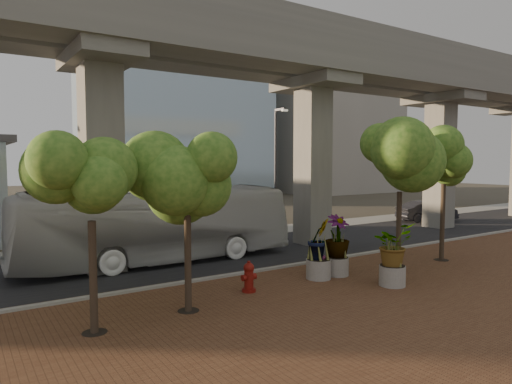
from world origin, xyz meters
TOP-DOWN VIEW (x-y plane):
  - ground at (0.00, 0.00)m, footprint 160.00×160.00m
  - brick_plaza at (0.00, -8.00)m, footprint 70.00×13.00m
  - asphalt_road at (0.00, 2.00)m, footprint 90.00×8.00m
  - curb_strip at (0.00, -2.00)m, footprint 70.00×0.25m
  - far_sidewalk at (0.00, 7.50)m, footprint 90.00×3.00m
  - transit_viaduct at (0.00, 2.00)m, footprint 72.00×5.60m
  - midrise_block at (38.00, 36.00)m, footprint 18.00×16.00m
  - transit_bus at (-3.39, 2.20)m, footprint 13.18×3.32m
  - parked_car at (20.09, 4.47)m, footprint 5.12×2.96m
  - fire_hydrant at (-2.43, -4.35)m, footprint 0.57×0.52m
  - planter_front at (2.66, -6.71)m, footprint 2.24×2.24m
  - planter_right at (1.99, -4.35)m, footprint 2.40×2.40m
  - planter_left at (0.97, -4.34)m, footprint 2.27×2.27m
  - street_tree_far_west at (-8.22, -5.35)m, footprint 3.37×3.37m
  - street_tree_near_west at (-5.21, -5.09)m, footprint 3.45×3.45m
  - street_tree_near_east at (4.75, -5.26)m, footprint 4.14×4.14m
  - street_tree_far_east at (8.29, -4.98)m, footprint 3.50×3.50m
  - streetlamp_east at (7.20, 7.25)m, footprint 0.42×1.22m

SIDE VIEW (x-z plane):
  - ground at x=0.00m, z-range 0.00..0.00m
  - asphalt_road at x=0.00m, z-range 0.00..0.04m
  - brick_plaza at x=0.00m, z-range 0.00..0.06m
  - far_sidewalk at x=0.00m, z-range 0.00..0.06m
  - curb_strip at x=0.00m, z-range 0.00..0.16m
  - fire_hydrant at x=-2.43m, z-range 0.04..1.18m
  - parked_car at x=20.09m, z-range 0.00..1.59m
  - planter_front at x=2.66m, z-range 0.32..2.78m
  - planter_left at x=0.97m, z-range 0.33..2.83m
  - planter_right at x=1.99m, z-range 0.33..2.89m
  - transit_bus at x=-3.39m, z-range 0.00..3.66m
  - street_tree_far_west at x=-8.22m, z-range 1.36..7.06m
  - street_tree_near_west at x=-5.21m, z-range 1.35..7.12m
  - street_tree_near_east at x=4.75m, z-range 1.45..8.05m
  - street_tree_far_east at x=8.29m, z-range 1.61..7.96m
  - streetlamp_east at x=7.20m, z-range 0.70..9.09m
  - transit_viaduct at x=0.00m, z-range 1.09..13.49m
  - midrise_block at x=38.00m, z-range 0.00..24.00m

